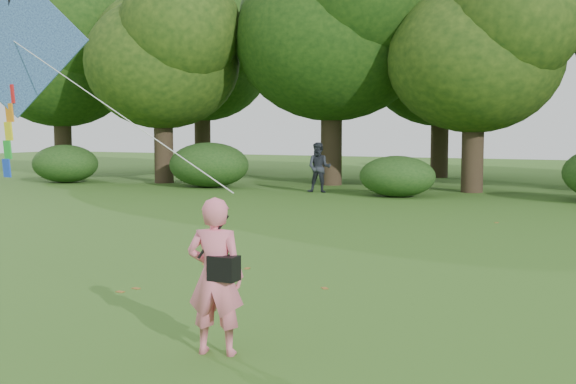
% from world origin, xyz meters
% --- Properties ---
extents(ground, '(100.00, 100.00, 0.00)m').
position_xyz_m(ground, '(0.00, 0.00, 0.00)').
color(ground, '#265114').
rests_on(ground, ground).
extents(man_kite_flyer, '(0.69, 0.54, 1.67)m').
position_xyz_m(man_kite_flyer, '(-0.73, -0.56, 0.83)').
color(man_kite_flyer, pink).
rests_on(man_kite_flyer, ground).
extents(bystander_left, '(1.01, 0.86, 1.85)m').
position_xyz_m(bystander_left, '(-7.06, 17.43, 0.92)').
color(bystander_left, '#262A32').
rests_on(bystander_left, ground).
extents(crossbody_bag, '(0.43, 0.20, 0.69)m').
position_xyz_m(crossbody_bag, '(-0.62, -0.59, 0.94)').
color(crossbody_bag, black).
rests_on(crossbody_bag, ground).
extents(flying_kite, '(5.10, 1.55, 2.96)m').
position_xyz_m(flying_kite, '(-4.58, 0.52, 3.53)').
color(flying_kite, '#2546A4').
rests_on(flying_kite, ground).
extents(shrub_band, '(39.15, 3.22, 1.88)m').
position_xyz_m(shrub_band, '(-0.72, 17.60, 0.86)').
color(shrub_band, '#264919').
rests_on(shrub_band, ground).
extents(fallen_leaves, '(8.62, 10.32, 0.01)m').
position_xyz_m(fallen_leaves, '(0.02, 4.98, 0.01)').
color(fallen_leaves, brown).
rests_on(fallen_leaves, ground).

